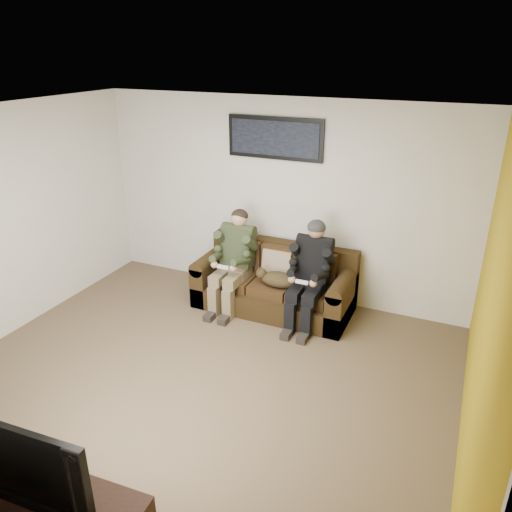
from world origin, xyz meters
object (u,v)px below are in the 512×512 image
at_px(person_left, 234,255).
at_px(framed_poster, 275,138).
at_px(person_right, 311,269).
at_px(sofa, 276,284).
at_px(cat, 277,279).
at_px(television, 28,454).

bearing_deg(person_left, framed_poster, 61.04).
distance_m(person_right, framed_poster, 1.67).
relative_size(sofa, cat, 3.02).
bearing_deg(framed_poster, television, -89.58).
height_order(cat, television, television).
relative_size(person_left, framed_poster, 1.00).
bearing_deg(cat, person_left, 176.12).
xyz_separation_m(sofa, person_left, (-0.51, -0.17, 0.39)).
bearing_deg(television, person_right, 75.84).
distance_m(sofa, television, 3.81).
bearing_deg(person_right, person_left, -179.98).
distance_m(sofa, person_right, 0.66).
distance_m(sofa, cat, 0.30).
bearing_deg(framed_poster, person_left, -118.96).
height_order(cat, framed_poster, framed_poster).
height_order(person_left, person_right, person_right).
bearing_deg(person_right, television, -100.67).
bearing_deg(cat, sofa, 116.25).
height_order(person_left, television, person_left).
relative_size(person_left, cat, 1.90).
bearing_deg(television, person_left, 91.91).
bearing_deg(person_right, sofa, 162.08).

